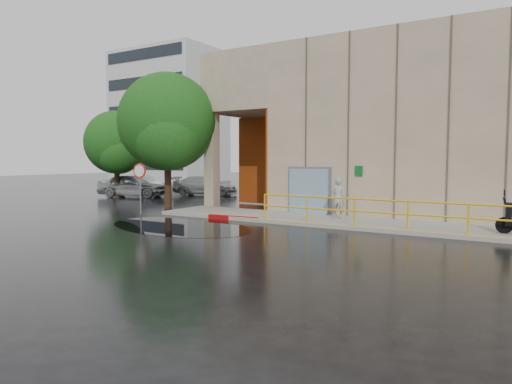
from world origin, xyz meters
TOP-DOWN VIEW (x-y plane):
  - ground at (0.00, 0.00)m, footprint 120.00×120.00m
  - sidewalk at (4.00, 4.50)m, footprint 20.00×3.00m
  - building at (5.10, 10.98)m, footprint 20.00×10.17m
  - guardrail at (4.25, 3.15)m, footprint 9.56×0.06m
  - distant_building at (-28.00, 27.98)m, footprint 12.00×8.08m
  - person at (1.99, 4.88)m, footprint 0.67×0.50m
  - stop_sign at (-6.87, 2.50)m, footprint 0.72×0.14m
  - red_curb at (-2.03, 3.10)m, footprint 2.41×0.33m
  - puddle at (-2.82, 0.57)m, footprint 7.36×5.36m
  - car_a at (-14.48, 9.23)m, footprint 4.97×3.30m
  - car_b at (-16.57, 12.16)m, footprint 4.35×2.60m
  - car_c at (-11.21, 13.06)m, footprint 5.04×3.42m
  - tree_near at (-7.36, 4.95)m, footprint 5.05×5.05m
  - tree_far at (-14.85, 8.28)m, footprint 4.20×4.20m

SIDE VIEW (x-z plane):
  - ground at x=0.00m, z-range 0.00..0.00m
  - puddle at x=-2.82m, z-range 0.00..0.01m
  - sidewalk at x=4.00m, z-range 0.00..0.15m
  - red_curb at x=-2.03m, z-range 0.00..0.18m
  - car_b at x=-16.57m, z-range 0.00..1.35m
  - car_c at x=-11.21m, z-range 0.00..1.36m
  - guardrail at x=4.25m, z-range 0.16..1.19m
  - car_a at x=-14.48m, z-range 0.00..1.57m
  - person at x=1.99m, z-range 0.15..1.85m
  - stop_sign at x=-6.87m, z-range 0.57..2.97m
  - tree_far at x=-14.85m, z-range 0.63..6.43m
  - building at x=5.10m, z-range 0.21..8.21m
  - tree_near at x=-7.36m, z-range 0.80..7.85m
  - distant_building at x=-28.00m, z-range 0.00..15.00m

